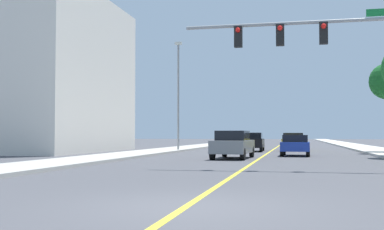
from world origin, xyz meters
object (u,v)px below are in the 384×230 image
(traffic_signal_mast, at_px, (344,49))
(car_gray, at_px, (233,144))
(car_yellow, at_px, (293,141))
(street_lamp, at_px, (178,90))
(car_black, at_px, (252,142))
(car_blue, at_px, (295,145))

(traffic_signal_mast, bearing_deg, car_gray, 124.85)
(traffic_signal_mast, relative_size, car_yellow, 2.09)
(traffic_signal_mast, xyz_separation_m, car_yellow, (-2.03, 22.18, -3.83))
(traffic_signal_mast, xyz_separation_m, car_gray, (-5.23, 7.51, -3.81))
(car_gray, bearing_deg, street_lamp, 121.09)
(car_yellow, relative_size, car_gray, 1.00)
(street_lamp, relative_size, car_black, 2.08)
(car_black, bearing_deg, car_gray, -91.08)
(car_blue, distance_m, car_yellow, 10.39)
(car_blue, xyz_separation_m, car_yellow, (-0.17, 10.39, 0.09))
(car_blue, bearing_deg, street_lamp, 146.29)
(car_blue, bearing_deg, car_gray, -127.32)
(car_gray, bearing_deg, traffic_signal_mast, -52.56)
(traffic_signal_mast, relative_size, car_blue, 2.45)
(traffic_signal_mast, height_order, car_gray, traffic_signal_mast)
(car_yellow, xyz_separation_m, car_gray, (-3.20, -14.66, 0.02))
(street_lamp, xyz_separation_m, car_blue, (9.09, -6.28, -4.18))
(traffic_signal_mast, distance_m, car_yellow, 22.60)
(car_black, relative_size, car_gray, 0.90)
(traffic_signal_mast, bearing_deg, car_blue, 98.99)
(car_black, bearing_deg, street_lamp, -169.76)
(street_lamp, distance_m, car_blue, 11.81)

